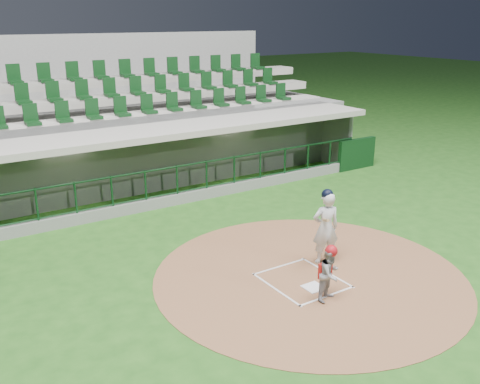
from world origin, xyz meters
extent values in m
plane|color=#1E4E16|center=(0.00, 0.00, 0.00)|extent=(120.00, 120.00, 0.00)
cylinder|color=brown|center=(0.30, -0.20, 0.01)|extent=(7.20, 7.20, 0.01)
cube|color=white|center=(0.00, -0.70, 0.02)|extent=(0.43, 0.43, 0.02)
cube|color=silver|center=(-0.75, -0.30, 0.02)|extent=(0.05, 1.80, 0.01)
cube|color=silver|center=(0.75, -0.30, 0.02)|extent=(0.05, 1.80, 0.01)
cube|color=silver|center=(0.00, 0.55, 0.02)|extent=(1.55, 0.05, 0.01)
cube|color=white|center=(0.00, -1.15, 0.02)|extent=(1.55, 0.05, 0.01)
cube|color=slate|center=(0.00, 7.50, -0.55)|extent=(15.00, 3.00, 0.10)
cube|color=slate|center=(0.00, 9.10, 0.85)|extent=(15.00, 0.20, 2.70)
cube|color=#A09C8D|center=(0.00, 8.98, 1.10)|extent=(13.50, 0.04, 0.90)
cube|color=slate|center=(7.50, 7.50, 0.85)|extent=(0.20, 3.00, 2.70)
cube|color=#9D998E|center=(0.00, 7.25, 2.30)|extent=(15.40, 3.50, 0.20)
cube|color=slate|center=(0.00, 5.95, 0.15)|extent=(15.00, 0.15, 0.40)
cube|color=black|center=(0.00, 5.95, 1.73)|extent=(15.00, 0.01, 0.95)
cube|color=brown|center=(0.00, 8.55, -0.28)|extent=(12.75, 0.40, 0.45)
cube|color=white|center=(-3.00, 7.50, 2.17)|extent=(1.30, 0.35, 0.04)
cube|color=white|center=(3.00, 7.50, 2.17)|extent=(1.30, 0.35, 0.04)
cube|color=black|center=(7.80, 5.90, 0.60)|extent=(1.80, 0.18, 1.20)
imported|color=#A21811|center=(-4.44, 8.33, 0.30)|extent=(1.18, 0.92, 1.60)
imported|color=#AD121E|center=(-2.41, 8.45, 0.29)|extent=(0.99, 0.60, 1.58)
imported|color=#AF121A|center=(1.17, 8.21, 0.28)|extent=(0.90, 0.75, 1.56)
imported|color=#AB1E12|center=(4.68, 8.49, 0.39)|extent=(1.71, 0.74, 1.78)
cube|color=slate|center=(0.00, 10.75, 1.15)|extent=(17.00, 6.50, 2.50)
cube|color=#ADA69C|center=(0.00, 9.25, 2.30)|extent=(16.60, 0.95, 0.30)
cube|color=gray|center=(0.00, 10.20, 2.85)|extent=(16.60, 0.95, 0.30)
cube|color=gray|center=(0.00, 11.15, 3.40)|extent=(16.60, 0.95, 0.30)
cube|color=gray|center=(0.00, 14.10, 2.53)|extent=(17.00, 0.25, 5.05)
imported|color=silver|center=(1.06, 0.16, 0.91)|extent=(0.76, 0.62, 1.80)
sphere|color=black|center=(1.06, 0.16, 1.75)|extent=(0.28, 0.28, 0.28)
cylinder|color=#A2774A|center=(0.81, -0.09, 1.25)|extent=(0.58, 0.79, 0.39)
imported|color=#95959A|center=(-0.05, -1.25, 0.59)|extent=(0.67, 0.59, 1.16)
sphere|color=#AB121A|center=(-0.05, -1.25, 1.12)|extent=(0.26, 0.26, 0.26)
cube|color=#AC1412|center=(-0.05, -1.10, 0.62)|extent=(0.32, 0.10, 0.35)
camera|label=1|loc=(-7.13, -8.67, 5.73)|focal=40.00mm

